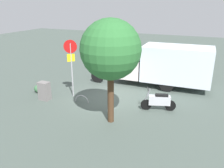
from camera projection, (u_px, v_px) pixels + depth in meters
ground_plane at (109, 98)px, 13.51m from camera, size 60.00×60.00×0.00m
box_truck_near at (161, 63)px, 15.11m from camera, size 7.87×2.43×2.74m
motorcycle at (159, 101)px, 11.86m from camera, size 1.75×0.78×1.20m
stop_sign at (71, 59)px, 13.09m from camera, size 0.71×0.33×3.38m
street_tree at (111, 50)px, 9.77m from camera, size 2.65×2.65×4.76m
utility_cabinet at (44, 91)px, 13.16m from camera, size 0.64×0.46×1.07m
bike_rack_hoop at (82, 102)px, 13.02m from camera, size 0.85×0.10×0.85m
shrub_near_sign at (40, 89)px, 14.32m from camera, size 0.76×0.62×0.51m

